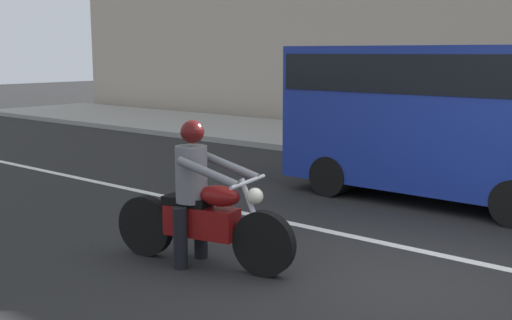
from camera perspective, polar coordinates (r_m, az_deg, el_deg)
name	(u,v)px	position (r m, az deg, el deg)	size (l,w,h in m)	color
ground_plane	(410,278)	(6.70, 13.61, -10.28)	(80.00, 80.00, 0.00)	black
lane_marking_stripe	(379,242)	(7.83, 11.00, -7.23)	(18.00, 0.14, 0.01)	silver
motorcycle_with_rider_gray	(201,207)	(6.77, -5.00, -4.24)	(2.13, 0.78, 1.56)	black
parked_van_cobalt_blue	(442,112)	(10.05, 16.36, 4.15)	(4.63, 1.96, 2.35)	navy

